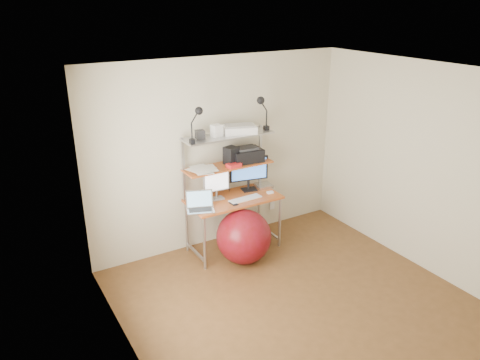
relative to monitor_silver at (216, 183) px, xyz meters
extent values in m
plane|color=brown|center=(0.20, -1.53, -0.95)|extent=(3.60, 3.60, 0.00)
plane|color=white|center=(0.20, -1.53, 1.55)|extent=(3.60, 3.60, 0.00)
plane|color=beige|center=(0.20, 0.27, 0.30)|extent=(3.60, 0.00, 3.60)
plane|color=beige|center=(0.20, -3.33, 0.30)|extent=(3.60, 0.00, 3.60)
plane|color=beige|center=(-1.60, -1.53, 0.30)|extent=(0.00, 3.60, 3.60)
plane|color=beige|center=(2.00, -1.53, 0.30)|extent=(0.00, 3.60, 3.60)
cube|color=#C75326|center=(0.20, -0.09, -0.22)|extent=(1.20, 0.60, 0.03)
cylinder|color=#AFB0B4|center=(-0.36, -0.35, -0.59)|extent=(0.04, 0.04, 0.71)
cylinder|color=#AFB0B4|center=(-0.36, 0.17, -0.59)|extent=(0.04, 0.04, 0.71)
cylinder|color=#AFB0B4|center=(0.76, -0.35, -0.59)|extent=(0.04, 0.04, 0.71)
cylinder|color=#AFB0B4|center=(0.76, 0.17, -0.59)|extent=(0.04, 0.04, 0.71)
cube|color=#AFB0B4|center=(-0.37, 0.17, 0.20)|extent=(0.03, 0.04, 0.84)
cube|color=#AFB0B4|center=(0.77, 0.17, 0.20)|extent=(0.03, 0.04, 0.84)
cube|color=#C75326|center=(0.20, 0.04, 0.19)|extent=(1.18, 0.34, 0.02)
cube|color=#AFB0B4|center=(0.20, 0.04, 0.59)|extent=(1.18, 0.34, 0.02)
cube|color=white|center=(1.05, 0.25, -0.65)|extent=(0.08, 0.01, 0.12)
cube|color=#AAAAAE|center=(0.00, -0.02, -0.20)|extent=(0.16, 0.13, 0.01)
cylinder|color=#AAAAAE|center=(0.00, 0.00, -0.15)|extent=(0.03, 0.03, 0.09)
cube|color=#AAAAAE|center=(0.00, 0.00, 0.03)|extent=(0.36, 0.04, 0.27)
plane|color=white|center=(0.00, -0.01, 0.03)|extent=(0.32, 0.01, 0.32)
cube|color=black|center=(0.51, 0.03, -0.20)|extent=(0.22, 0.19, 0.01)
cylinder|color=black|center=(0.51, 0.05, -0.14)|extent=(0.03, 0.03, 0.12)
cube|color=black|center=(0.51, 0.05, 0.09)|extent=(0.53, 0.14, 0.32)
plane|color=#3B71CB|center=(0.51, 0.03, 0.09)|extent=(0.48, 0.09, 0.48)
cube|color=silver|center=(-0.34, -0.23, -0.20)|extent=(0.39, 0.33, 0.02)
cube|color=#2D2D2F|center=(-0.34, -0.23, -0.19)|extent=(0.31, 0.23, 0.00)
cube|color=silver|center=(-0.30, -0.12, -0.09)|extent=(0.33, 0.17, 0.21)
plane|color=#7DAED0|center=(-0.30, -0.12, -0.09)|extent=(0.31, 0.17, 0.29)
cube|color=white|center=(0.30, -0.21, -0.20)|extent=(0.45, 0.15, 0.01)
cube|color=white|center=(0.69, -0.21, -0.20)|extent=(0.09, 0.06, 0.02)
cube|color=silver|center=(0.74, 0.02, -0.19)|extent=(0.24, 0.24, 0.04)
cube|color=black|center=(0.10, -0.26, -0.20)|extent=(0.08, 0.13, 0.01)
cube|color=black|center=(0.47, 0.04, 0.28)|extent=(0.43, 0.31, 0.17)
cube|color=#2D2D2F|center=(0.47, 0.04, 0.38)|extent=(0.29, 0.22, 0.03)
cube|color=black|center=(0.25, 0.04, 0.32)|extent=(0.19, 0.19, 0.23)
cube|color=red|center=(0.22, -0.07, 0.23)|extent=(0.19, 0.14, 0.05)
cube|color=white|center=(0.37, 0.04, 0.65)|extent=(0.47, 0.38, 0.09)
cube|color=#AAAAAE|center=(0.37, 0.04, 0.70)|extent=(0.39, 0.31, 0.02)
cube|color=white|center=(0.04, 0.05, 0.68)|extent=(0.14, 0.12, 0.15)
cube|color=#2D2D2F|center=(-0.18, 0.06, 0.65)|extent=(0.12, 0.12, 0.10)
cube|color=black|center=(-0.34, -0.06, 0.63)|extent=(0.05, 0.06, 0.05)
cylinder|color=black|center=(-0.34, -0.06, 0.75)|extent=(0.02, 0.02, 0.19)
sphere|color=black|center=(-0.25, -0.07, 0.98)|extent=(0.09, 0.09, 0.09)
cube|color=black|center=(0.74, -0.02, 0.63)|extent=(0.06, 0.07, 0.06)
cylinder|color=black|center=(0.74, -0.02, 0.76)|extent=(0.02, 0.02, 0.20)
sphere|color=black|center=(0.64, -0.03, 1.00)|extent=(0.10, 0.10, 0.10)
sphere|color=maroon|center=(0.15, -0.44, -0.60)|extent=(0.69, 0.69, 0.69)
cube|color=white|center=(-0.21, 0.06, 0.20)|extent=(0.29, 0.33, 0.00)
cube|color=white|center=(-0.18, -0.01, 0.21)|extent=(0.27, 0.32, 0.00)
cube|color=white|center=(-0.17, 0.08, 0.21)|extent=(0.22, 0.29, 0.00)
cube|color=white|center=(-0.11, 0.02, 0.22)|extent=(0.26, 0.32, 0.00)
cube|color=white|center=(-0.16, 0.04, 0.22)|extent=(0.32, 0.35, 0.00)
cube|color=white|center=(-0.23, -0.02, 0.23)|extent=(0.24, 0.30, 0.00)
camera|label=1|loc=(-2.55, -4.90, 2.20)|focal=35.00mm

